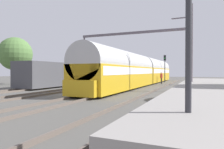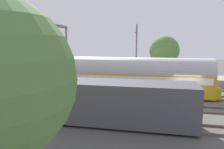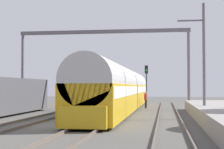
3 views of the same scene
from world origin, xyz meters
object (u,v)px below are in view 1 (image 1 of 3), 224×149
at_px(freight_car, 62,74).
at_px(railway_signal_far, 165,65).
at_px(catenary_gantry, 132,44).
at_px(person_crossing, 161,77).
at_px(passenger_train, 143,70).
at_px(railway_signal_near, 189,17).

distance_m(freight_car, railway_signal_far, 17.60).
height_order(freight_car, catenary_gantry, catenary_gantry).
distance_m(person_crossing, catenary_gantry, 6.56).
relative_size(passenger_train, person_crossing, 18.99).
distance_m(passenger_train, freight_car, 10.88).
distance_m(passenger_train, railway_signal_far, 7.64).
height_order(freight_car, railway_signal_far, railway_signal_far).
distance_m(railway_signal_far, catenary_gantry, 7.35).
height_order(freight_car, railway_signal_near, railway_signal_near).
height_order(person_crossing, railway_signal_near, railway_signal_near).
bearing_deg(railway_signal_near, passenger_train, 107.03).
bearing_deg(catenary_gantry, railway_signal_near, -69.85).
bearing_deg(passenger_train, railway_signal_near, -72.97).
distance_m(freight_car, person_crossing, 14.54).
xyz_separation_m(passenger_train, person_crossing, (2.04, 3.24, -0.94)).
xyz_separation_m(freight_car, railway_signal_far, (10.41, 14.11, 1.48)).
height_order(passenger_train, catenary_gantry, catenary_gantry).
xyz_separation_m(passenger_train, railway_signal_far, (1.92, 7.33, 0.98)).
height_order(railway_signal_far, catenary_gantry, catenary_gantry).
bearing_deg(railway_signal_far, passenger_train, -104.66).
height_order(passenger_train, railway_signal_near, railway_signal_near).
bearing_deg(freight_car, railway_signal_near, -46.42).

